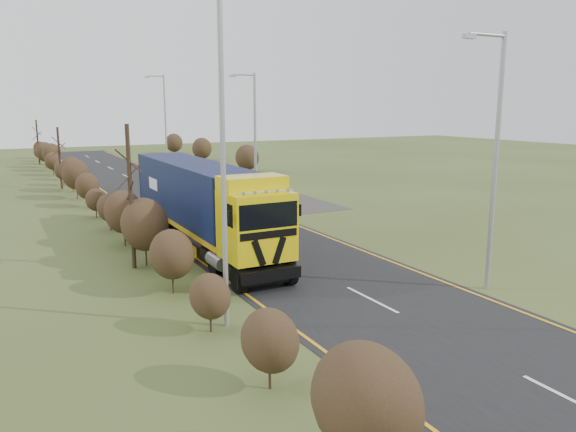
# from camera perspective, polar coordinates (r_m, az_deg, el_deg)

# --- Properties ---
(ground) EXTENTS (160.00, 160.00, 0.00)m
(ground) POSITION_cam_1_polar(r_m,az_deg,el_deg) (23.49, 2.67, -5.62)
(ground) COLOR #3C481F
(ground) RESTS_ON ground
(road) EXTENTS (8.00, 120.00, 0.02)m
(road) POSITION_cam_1_polar(r_m,az_deg,el_deg) (32.22, -6.41, -1.03)
(road) COLOR black
(road) RESTS_ON ground
(layby) EXTENTS (6.00, 18.00, 0.02)m
(layby) POSITION_cam_1_polar(r_m,az_deg,el_deg) (43.78, -3.32, 2.26)
(layby) COLOR #302E2B
(layby) RESTS_ON ground
(lane_markings) EXTENTS (7.52, 116.00, 0.01)m
(lane_markings) POSITION_cam_1_polar(r_m,az_deg,el_deg) (31.94, -6.21, -1.09)
(lane_markings) COLOR gold
(lane_markings) RESTS_ON road
(hedgerow) EXTENTS (2.24, 102.04, 6.05)m
(hedgerow) POSITION_cam_1_polar(r_m,az_deg,el_deg) (28.25, -16.25, 0.19)
(hedgerow) COLOR #322416
(hedgerow) RESTS_ON ground
(lorry) EXTENTS (2.91, 14.95, 4.17)m
(lorry) POSITION_cam_1_polar(r_m,az_deg,el_deg) (26.86, -8.68, 1.58)
(lorry) COLOR black
(lorry) RESTS_ON ground
(car_red_hatchback) EXTENTS (2.34, 3.97, 1.27)m
(car_red_hatchback) POSITION_cam_1_polar(r_m,az_deg,el_deg) (41.66, -3.37, 2.67)
(car_red_hatchback) COLOR #A00814
(car_red_hatchback) RESTS_ON ground
(car_blue_sedan) EXTENTS (3.39, 4.70, 1.47)m
(car_blue_sedan) POSITION_cam_1_polar(r_m,az_deg,el_deg) (49.44, -5.65, 4.10)
(car_blue_sedan) COLOR #0A1038
(car_blue_sedan) RESTS_ON ground
(streetlight_near) EXTENTS (1.97, 0.19, 9.29)m
(streetlight_near) POSITION_cam_1_polar(r_m,az_deg,el_deg) (21.52, 20.19, 6.07)
(streetlight_near) COLOR #95989A
(streetlight_near) RESTS_ON ground
(streetlight_mid) EXTENTS (1.91, 0.18, 8.99)m
(streetlight_mid) POSITION_cam_1_polar(r_m,az_deg,el_deg) (39.72, -3.52, 8.51)
(streetlight_mid) COLOR #95989A
(streetlight_mid) RESTS_ON ground
(streetlight_far) EXTENTS (2.12, 0.20, 10.03)m
(streetlight_far) POSITION_cam_1_polar(r_m,az_deg,el_deg) (63.68, -12.49, 9.82)
(streetlight_far) COLOR #95989A
(streetlight_far) RESTS_ON ground
(left_pole) EXTENTS (0.16, 0.16, 10.88)m
(left_pole) POSITION_cam_1_polar(r_m,az_deg,el_deg) (16.73, -6.64, 6.50)
(left_pole) COLOR #95989A
(left_pole) RESTS_ON ground
(speed_sign) EXTENTS (0.65, 0.10, 2.35)m
(speed_sign) POSITION_cam_1_polar(r_m,az_deg,el_deg) (34.75, -0.77, 2.68)
(speed_sign) COLOR #95989A
(speed_sign) RESTS_ON ground
(warning_board) EXTENTS (0.66, 0.11, 1.73)m
(warning_board) POSITION_cam_1_polar(r_m,az_deg,el_deg) (47.58, -7.32, 4.15)
(warning_board) COLOR #95989A
(warning_board) RESTS_ON ground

